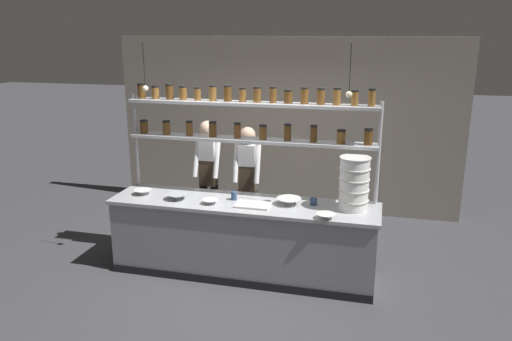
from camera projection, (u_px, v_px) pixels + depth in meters
name	position (u px, v px, depth m)	size (l,w,h in m)	color
ground_plane	(244.00, 272.00, 6.15)	(40.00, 40.00, 0.00)	#3D3D42
back_wall	(285.00, 125.00, 8.12)	(5.60, 0.12, 2.80)	#9E9384
prep_counter	(243.00, 238.00, 6.03)	(3.20, 0.76, 0.92)	gray
spice_shelf_unit	(250.00, 122.00, 5.98)	(3.09, 0.28, 2.26)	#ADAFB5
chef_left	(208.00, 173.00, 6.83)	(0.36, 0.30, 1.72)	black
chef_center	(248.00, 179.00, 6.70)	(0.37, 0.30, 1.67)	black
container_stack	(354.00, 184.00, 5.58)	(0.35, 0.35, 0.61)	white
cutting_board	(253.00, 205.00, 5.77)	(0.40, 0.26, 0.02)	silver
prep_bowl_near_left	(143.00, 192.00, 6.18)	(0.22, 0.22, 0.06)	white
prep_bowl_center_front	(326.00, 216.00, 5.37)	(0.21, 0.21, 0.06)	silver
prep_bowl_center_back	(177.00, 196.00, 5.99)	(0.26, 0.26, 0.07)	#B2B7BC
prep_bowl_near_right	(289.00, 201.00, 5.81)	(0.29, 0.29, 0.08)	silver
prep_bowl_far_left	(210.00, 202.00, 5.84)	(0.19, 0.19, 0.05)	white
serving_cup_front	(234.00, 196.00, 5.97)	(0.07, 0.07, 0.10)	#334C70
serving_cup_by_board	(313.00, 201.00, 5.80)	(0.08, 0.08, 0.08)	#334C70
pendant_light_row	(242.00, 89.00, 5.55)	(2.43, 0.07, 0.56)	black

